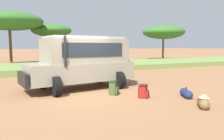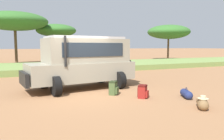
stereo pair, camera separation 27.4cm
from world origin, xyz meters
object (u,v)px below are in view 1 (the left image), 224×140
duffel_bag_soft_canvas (186,93)px  acacia_tree_left_mid (9,21)px  duffel_bag_low_black_case (203,102)px  backpack_beside_front_wheel (143,91)px  acacia_tree_right_mid (163,32)px  acacia_tree_centre_back (51,31)px  backpack_cluster_center (114,88)px  safari_vehicle (83,61)px

duffel_bag_soft_canvas → acacia_tree_left_mid: 20.07m
duffel_bag_low_black_case → backpack_beside_front_wheel: bearing=117.0°
duffel_bag_low_black_case → acacia_tree_left_mid: (-5.33, 20.00, 4.38)m
acacia_tree_right_mid → duffel_bag_low_black_case: bearing=-125.8°
duffel_bag_low_black_case → acacia_tree_centre_back: size_ratio=0.16×
acacia_tree_centre_back → acacia_tree_right_mid: acacia_tree_right_mid is taller
acacia_tree_right_mid → acacia_tree_centre_back: bearing=174.1°
duffel_bag_low_black_case → duffel_bag_soft_canvas: bearing=67.4°
duffel_bag_soft_canvas → acacia_tree_left_mid: bearing=107.5°
backpack_cluster_center → acacia_tree_centre_back: bearing=86.8°
backpack_cluster_center → duffel_bag_soft_canvas: backpack_cluster_center is taller
safari_vehicle → acacia_tree_left_mid: (-2.82, 15.14, 3.26)m
duffel_bag_low_black_case → duffel_bag_soft_canvas: 1.43m
backpack_beside_front_wheel → duffel_bag_low_black_case: backpack_beside_front_wheel is taller
backpack_beside_front_wheel → acacia_tree_right_mid: size_ratio=0.09×
duffel_bag_soft_canvas → acacia_tree_right_mid: acacia_tree_right_mid is taller
backpack_beside_front_wheel → backpack_cluster_center: 1.26m
backpack_cluster_center → acacia_tree_right_mid: acacia_tree_right_mid is taller
backpack_beside_front_wheel → backpack_cluster_center: size_ratio=0.90×
duffel_bag_low_black_case → duffel_bag_soft_canvas: (0.55, 1.32, -0.02)m
backpack_cluster_center → acacia_tree_right_mid: size_ratio=0.09×
backpack_beside_front_wheel → duffel_bag_low_black_case: (1.01, -1.98, -0.07)m
safari_vehicle → acacia_tree_right_mid: size_ratio=0.91×
duffel_bag_low_black_case → safari_vehicle: bearing=117.3°
acacia_tree_right_mid → safari_vehicle: bearing=-137.9°
duffel_bag_low_black_case → acacia_tree_right_mid: size_ratio=0.13×
backpack_cluster_center → acacia_tree_left_mid: bearing=101.7°
safari_vehicle → acacia_tree_right_mid: 23.41m
acacia_tree_centre_back → backpack_beside_front_wheel: bearing=-90.7°
acacia_tree_left_mid → acacia_tree_centre_back: 5.05m
acacia_tree_left_mid → acacia_tree_right_mid: acacia_tree_left_mid is taller
safari_vehicle → acacia_tree_right_mid: acacia_tree_right_mid is taller
duffel_bag_low_black_case → acacia_tree_left_mid: bearing=104.9°
backpack_beside_front_wheel → acacia_tree_right_mid: (15.76, 18.46, 3.76)m
duffel_bag_low_black_case → acacia_tree_left_mid: acacia_tree_left_mid is taller
backpack_beside_front_wheel → acacia_tree_left_mid: acacia_tree_left_mid is taller
backpack_beside_front_wheel → duffel_bag_low_black_case: 2.22m
safari_vehicle → acacia_tree_left_mid: acacia_tree_left_mid is taller
backpack_beside_front_wheel → duffel_bag_soft_canvas: backpack_beside_front_wheel is taller
duffel_bag_low_black_case → acacia_tree_centre_back: (-0.76, 22.03, 3.69)m
safari_vehicle → acacia_tree_centre_back: 17.45m
backpack_cluster_center → safari_vehicle: bearing=110.0°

